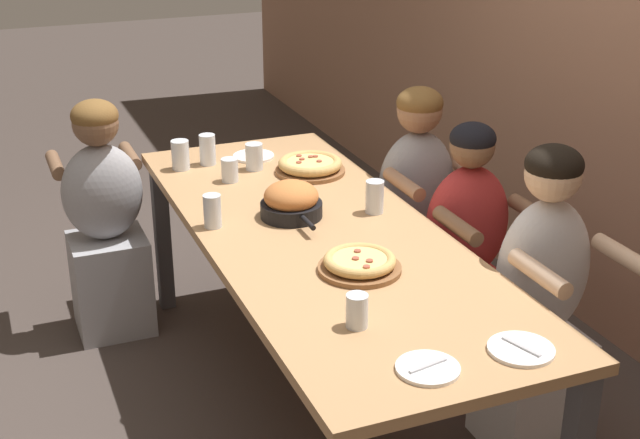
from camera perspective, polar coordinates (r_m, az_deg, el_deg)
The scene contains 19 objects.
ground_plane at distance 3.72m, azimuth 0.00°, elevation -11.97°, with size 18.00×18.00×0.00m, color #423833.
dining_table at distance 3.37m, azimuth 0.00°, elevation -2.04°, with size 2.33×0.87×0.79m.
pizza_board_main at distance 3.93m, azimuth -0.64°, elevation 3.47°, with size 0.31×0.31×0.06m.
pizza_board_second at distance 3.03m, azimuth 2.58°, elevation -2.81°, with size 0.29×0.29×0.06m.
skillet_bowl at distance 3.45m, azimuth -1.85°, elevation 1.16°, with size 0.35×0.24×0.14m.
empty_plate_a at distance 4.15m, azimuth -4.27°, elevation 4.07°, with size 0.19×0.19×0.02m.
empty_plate_b at distance 2.64m, azimuth 12.74°, elevation -8.10°, with size 0.19×0.19×0.02m.
empty_plate_c at distance 2.51m, azimuth 6.91°, elevation -9.43°, with size 0.18×0.18×0.02m.
drinking_glass_a at distance 3.98m, azimuth -4.23°, elevation 3.96°, with size 0.08×0.08×0.12m.
drinking_glass_b at distance 3.50m, azimuth 3.52°, elevation 1.33°, with size 0.07×0.07×0.13m.
drinking_glass_c at distance 2.68m, azimuth 2.38°, elevation -5.96°, with size 0.07×0.07×0.11m.
drinking_glass_d at distance 4.02m, azimuth -8.92°, elevation 3.98°, with size 0.08×0.08×0.13m.
drinking_glass_e at distance 4.06m, azimuth -7.21°, elevation 4.46°, with size 0.07×0.07×0.14m.
drinking_glass_f at distance 3.85m, azimuth -5.80°, elevation 3.10°, with size 0.07×0.07×0.10m.
drinking_glass_g at distance 3.38m, azimuth -6.90°, elevation 0.40°, with size 0.07×0.07×0.13m.
diner_far_midright at distance 3.34m, azimuth 13.82°, elevation -5.95°, with size 0.51×0.40×1.20m.
diner_far_midleft at distance 4.08m, azimuth 6.10°, elevation -0.15°, with size 0.51×0.40×1.17m.
diner_far_center at distance 3.74m, azimuth 9.23°, elevation -3.00°, with size 0.51×0.40×1.13m.
diner_near_left at distance 4.17m, azimuth -13.55°, elevation -0.51°, with size 0.51×0.40×1.12m.
Camera 1 is at (2.83, -1.15, 2.13)m, focal length 50.00 mm.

